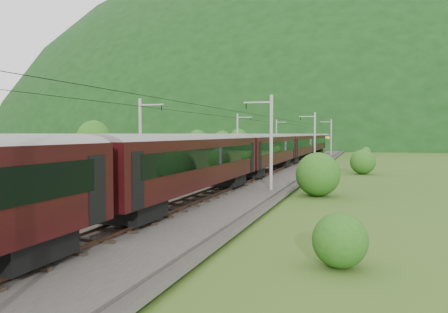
% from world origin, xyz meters
% --- Properties ---
extents(ground, '(600.00, 600.00, 0.00)m').
position_xyz_m(ground, '(0.00, 0.00, 0.00)').
color(ground, '#30561B').
rests_on(ground, ground).
extents(railbed, '(14.00, 220.00, 0.30)m').
position_xyz_m(railbed, '(0.00, 10.00, 0.15)').
color(railbed, '#38332D').
rests_on(railbed, ground).
extents(track_left, '(2.40, 220.00, 0.27)m').
position_xyz_m(track_left, '(-2.40, 10.00, 0.37)').
color(track_left, '#533123').
rests_on(track_left, railbed).
extents(track_right, '(2.40, 220.00, 0.27)m').
position_xyz_m(track_right, '(2.40, 10.00, 0.37)').
color(track_right, '#533123').
rests_on(track_right, railbed).
extents(catenary_left, '(2.54, 192.28, 8.00)m').
position_xyz_m(catenary_left, '(-6.12, 32.00, 4.50)').
color(catenary_left, gray).
rests_on(catenary_left, railbed).
extents(catenary_right, '(2.54, 192.28, 8.00)m').
position_xyz_m(catenary_right, '(6.12, 32.00, 4.50)').
color(catenary_right, gray).
rests_on(catenary_right, railbed).
extents(overhead_wires, '(4.83, 198.00, 0.03)m').
position_xyz_m(overhead_wires, '(0.00, 10.00, 7.10)').
color(overhead_wires, black).
rests_on(overhead_wires, ground).
extents(mountain_main, '(504.00, 360.00, 244.00)m').
position_xyz_m(mountain_main, '(0.00, 260.00, 0.00)').
color(mountain_main, black).
rests_on(mountain_main, ground).
extents(mountain_ridge, '(336.00, 280.00, 132.00)m').
position_xyz_m(mountain_ridge, '(-120.00, 300.00, 0.00)').
color(mountain_ridge, black).
rests_on(mountain_ridge, ground).
extents(train, '(3.14, 150.52, 5.47)m').
position_xyz_m(train, '(2.40, 27.67, 3.69)').
color(train, black).
rests_on(train, ground).
extents(hazard_post_near, '(0.16, 0.16, 1.51)m').
position_xyz_m(hazard_post_near, '(-0.02, 64.02, 1.06)').
color(hazard_post_near, red).
rests_on(hazard_post_near, railbed).
extents(hazard_post_far, '(0.18, 0.18, 1.69)m').
position_xyz_m(hazard_post_far, '(0.56, 62.81, 1.14)').
color(hazard_post_far, red).
rests_on(hazard_post_far, railbed).
extents(signal, '(0.25, 0.25, 2.28)m').
position_xyz_m(signal, '(-4.83, 42.38, 1.64)').
color(signal, black).
rests_on(signal, railbed).
extents(vegetation_left, '(13.93, 142.07, 7.04)m').
position_xyz_m(vegetation_left, '(-15.20, 11.44, 2.91)').
color(vegetation_left, '#225516').
rests_on(vegetation_left, ground).
extents(vegetation_right, '(6.68, 104.82, 3.19)m').
position_xyz_m(vegetation_right, '(12.02, 11.02, 1.33)').
color(vegetation_right, '#225516').
rests_on(vegetation_right, ground).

